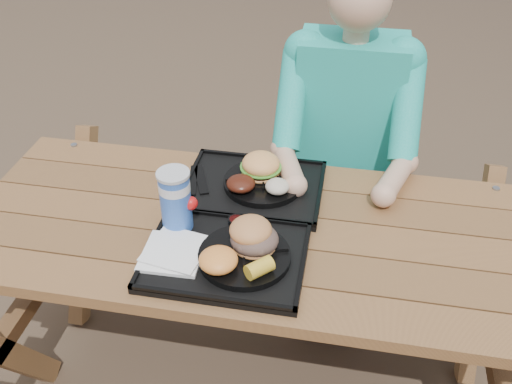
# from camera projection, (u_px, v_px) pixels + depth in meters

# --- Properties ---
(ground) EXTENTS (60.00, 60.00, 0.00)m
(ground) POSITION_uv_depth(u_px,v_px,m) (256.00, 376.00, 2.18)
(ground) COLOR #999999
(ground) RESTS_ON ground
(picnic_table) EXTENTS (1.80, 1.49, 0.75)m
(picnic_table) POSITION_uv_depth(u_px,v_px,m) (256.00, 310.00, 1.96)
(picnic_table) COLOR #999999
(picnic_table) RESTS_ON ground
(tray_near) EXTENTS (0.45, 0.35, 0.02)m
(tray_near) POSITION_uv_depth(u_px,v_px,m) (226.00, 258.00, 1.61)
(tray_near) COLOR black
(tray_near) RESTS_ON picnic_table
(tray_far) EXTENTS (0.45, 0.35, 0.02)m
(tray_far) POSITION_uv_depth(u_px,v_px,m) (254.00, 188.00, 1.88)
(tray_far) COLOR black
(tray_far) RESTS_ON picnic_table
(plate_near) EXTENTS (0.26, 0.26, 0.02)m
(plate_near) POSITION_uv_depth(u_px,v_px,m) (245.00, 256.00, 1.59)
(plate_near) COLOR black
(plate_near) RESTS_ON tray_near
(plate_far) EXTENTS (0.26, 0.26, 0.02)m
(plate_far) POSITION_uv_depth(u_px,v_px,m) (263.00, 182.00, 1.87)
(plate_far) COLOR black
(plate_far) RESTS_ON tray_far
(napkin_stack) EXTENTS (0.17, 0.17, 0.02)m
(napkin_stack) POSITION_uv_depth(u_px,v_px,m) (173.00, 252.00, 1.60)
(napkin_stack) COLOR white
(napkin_stack) RESTS_ON tray_near
(soda_cup) EXTENTS (0.09, 0.09, 0.18)m
(soda_cup) POSITION_uv_depth(u_px,v_px,m) (176.00, 201.00, 1.66)
(soda_cup) COLOR #1749B0
(soda_cup) RESTS_ON tray_near
(condiment_bbq) EXTENTS (0.05, 0.05, 0.03)m
(condiment_bbq) POSITION_uv_depth(u_px,v_px,m) (236.00, 222.00, 1.70)
(condiment_bbq) COLOR black
(condiment_bbq) RESTS_ON tray_near
(condiment_mustard) EXTENTS (0.05, 0.05, 0.03)m
(condiment_mustard) POSITION_uv_depth(u_px,v_px,m) (253.00, 224.00, 1.70)
(condiment_mustard) COLOR gold
(condiment_mustard) RESTS_ON tray_near
(sandwich) EXTENTS (0.13, 0.13, 0.13)m
(sandwich) POSITION_uv_depth(u_px,v_px,m) (254.00, 228.00, 1.57)
(sandwich) COLOR #CD8248
(sandwich) RESTS_ON plate_near
(mac_cheese) EXTENTS (0.11, 0.11, 0.05)m
(mac_cheese) POSITION_uv_depth(u_px,v_px,m) (218.00, 260.00, 1.52)
(mac_cheese) COLOR #FFA043
(mac_cheese) RESTS_ON plate_near
(corn_cob) EXTENTS (0.11, 0.11, 0.04)m
(corn_cob) POSITION_uv_depth(u_px,v_px,m) (259.00, 268.00, 1.50)
(corn_cob) COLOR yellow
(corn_cob) RESTS_ON plate_near
(cutlery_far) EXTENTS (0.09, 0.17, 0.01)m
(cutlery_far) POSITION_uv_depth(u_px,v_px,m) (201.00, 179.00, 1.90)
(cutlery_far) COLOR black
(cutlery_far) RESTS_ON tray_far
(burger) EXTENTS (0.13, 0.13, 0.11)m
(burger) POSITION_uv_depth(u_px,v_px,m) (261.00, 160.00, 1.86)
(burger) COLOR #F8A457
(burger) RESTS_ON plate_far
(baked_beans) EXTENTS (0.09, 0.09, 0.04)m
(baked_beans) POSITION_uv_depth(u_px,v_px,m) (241.00, 184.00, 1.81)
(baked_beans) COLOR #45180D
(baked_beans) RESTS_ON plate_far
(potato_salad) EXTENTS (0.08, 0.08, 0.04)m
(potato_salad) POSITION_uv_depth(u_px,v_px,m) (277.00, 186.00, 1.80)
(potato_salad) COLOR beige
(potato_salad) RESTS_ON plate_far
(diner) EXTENTS (0.48, 0.84, 1.28)m
(diner) POSITION_uv_depth(u_px,v_px,m) (343.00, 160.00, 2.24)
(diner) COLOR #17A6A3
(diner) RESTS_ON ground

